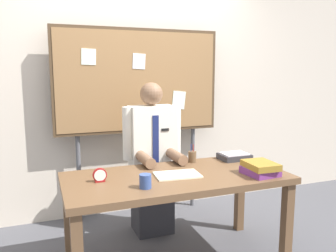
% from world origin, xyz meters
% --- Properties ---
extents(back_wall, '(6.40, 0.08, 2.70)m').
position_xyz_m(back_wall, '(0.00, 1.21, 1.35)').
color(back_wall, beige).
rests_on(back_wall, ground_plane).
extents(desk, '(1.68, 0.78, 0.72)m').
position_xyz_m(desk, '(0.00, 0.00, 0.64)').
color(desk, brown).
rests_on(desk, ground_plane).
extents(person, '(0.55, 0.56, 1.40)m').
position_xyz_m(person, '(0.00, 0.59, 0.65)').
color(person, '#2D2D33').
rests_on(person, ground_plane).
extents(bulletin_board, '(1.68, 0.09, 1.92)m').
position_xyz_m(bulletin_board, '(0.00, 1.01, 1.38)').
color(bulletin_board, '#4C3823').
rests_on(bulletin_board, ground_plane).
extents(book_stack, '(0.23, 0.27, 0.10)m').
position_xyz_m(book_stack, '(0.60, -0.22, 0.77)').
color(book_stack, '#72337F').
rests_on(book_stack, desk).
extents(open_notebook, '(0.36, 0.25, 0.01)m').
position_xyz_m(open_notebook, '(0.00, -0.02, 0.73)').
color(open_notebook, '#F4EFCC').
rests_on(open_notebook, desk).
extents(desk_clock, '(0.10, 0.04, 0.10)m').
position_xyz_m(desk_clock, '(-0.57, 0.04, 0.77)').
color(desk_clock, maroon).
rests_on(desk_clock, desk).
extents(coffee_mug, '(0.08, 0.08, 0.10)m').
position_xyz_m(coffee_mug, '(-0.31, -0.20, 0.77)').
color(coffee_mug, '#334C8C').
rests_on(coffee_mug, desk).
extents(pen_holder, '(0.07, 0.07, 0.16)m').
position_xyz_m(pen_holder, '(0.27, 0.30, 0.77)').
color(pen_holder, brown).
rests_on(pen_holder, desk).
extents(paper_tray, '(0.26, 0.20, 0.06)m').
position_xyz_m(paper_tray, '(0.66, 0.25, 0.75)').
color(paper_tray, '#333338').
rests_on(paper_tray, desk).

